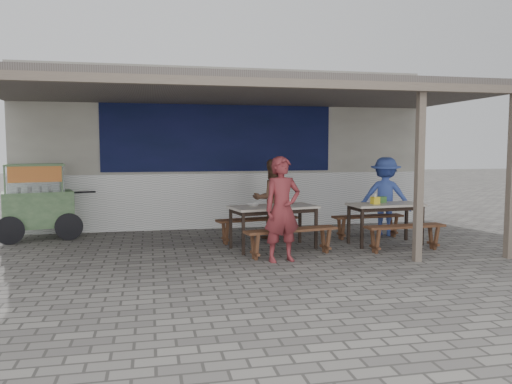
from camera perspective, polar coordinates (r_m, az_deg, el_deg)
The scene contains 17 objects.
ground at distance 8.21m, azimuth 0.12°, elevation -7.29°, with size 60.00×60.00×0.00m, color slate.
back_wall at distance 11.54m, azimuth -3.63°, elevation 4.86°, with size 9.00×1.28×3.50m.
warung_roof at distance 8.95m, azimuth -1.00°, elevation 11.21°, with size 9.00×4.21×2.81m.
table_left at distance 8.68m, azimuth 2.00°, elevation -2.11°, with size 1.60×0.99×0.75m.
bench_left_street at distance 8.13m, azimuth 4.07°, elevation -4.97°, with size 1.61×0.59×0.45m.
bench_left_wall at distance 9.34m, azimuth 0.20°, elevation -3.65°, with size 1.61×0.59×0.45m.
table_right at distance 9.36m, azimuth 14.58°, elevation -1.78°, with size 1.37×0.72×0.75m.
bench_right_street at distance 8.86m, azimuth 16.67°, elevation -4.37°, with size 1.44×0.38×0.45m.
bench_right_wall at distance 9.96m, azimuth 12.65°, elevation -3.26°, with size 1.44×0.38×0.45m.
vendor_cart at distance 10.41m, azimuth -23.75°, elevation -0.70°, with size 1.72×1.02×1.45m.
patron_street_side at distance 7.69m, azimuth 3.02°, elevation -1.98°, with size 0.59×0.39×1.63m, color maroon.
patron_wall_side at distance 9.66m, azimuth 1.79°, elevation -0.81°, with size 0.75×0.58×1.54m, color brown.
patron_right_table at distance 10.34m, azimuth 14.56°, elevation -0.49°, with size 1.02×0.58×1.57m, color #3D57B3.
tissue_box at distance 9.24m, azimuth 13.46°, elevation -0.93°, with size 0.13×0.13×0.13m, color yellow.
donation_box at distance 9.49m, azimuth 14.13°, elevation -0.84°, with size 0.17×0.11×0.11m, color #407835.
condiment_jar at distance 8.98m, azimuth 3.86°, elevation -1.10°, with size 0.08×0.08×0.09m, color white.
condiment_bowl at distance 8.67m, azimuth -0.31°, elevation -1.44°, with size 0.20×0.20×0.05m, color white.
Camera 1 is at (-1.68, -7.84, 1.75)m, focal length 35.00 mm.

